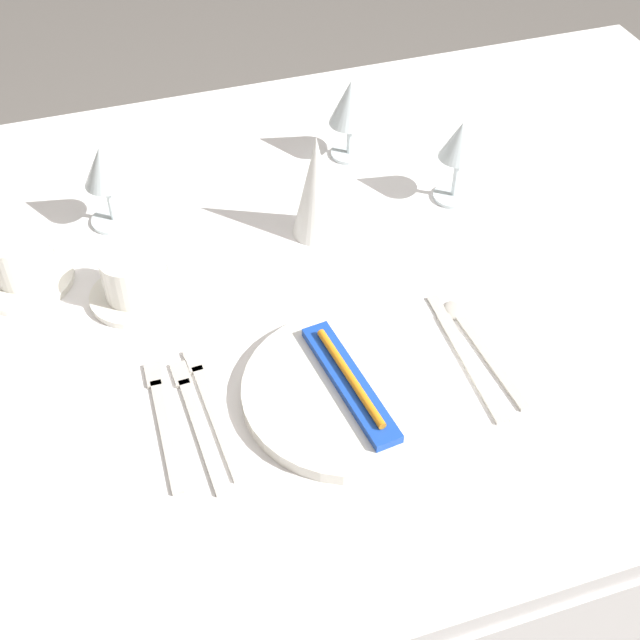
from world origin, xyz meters
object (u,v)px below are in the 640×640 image
Objects in this scene: wine_glass_left at (350,105)px; napkin_folded at (316,187)px; coffee_cup_right at (131,276)px; dinner_plate at (350,391)px; wine_glass_right at (104,172)px; fork_outer at (211,405)px; coffee_cup_left at (18,259)px; toothbrush_package at (350,382)px; fork_inner at (196,418)px; wine_glass_centre at (460,146)px; fork_salad at (163,418)px; dinner_knife at (467,358)px; spoon_soup at (475,339)px.

napkin_folded reaches higher than wine_glass_left.
coffee_cup_right is 0.58× the size of napkin_folded.
dinner_plate is 2.00× the size of wine_glass_right.
coffee_cup_left is at bearing 123.31° from fork_outer.
dinner_plate is 1.27× the size of toothbrush_package.
toothbrush_package is 0.54m from wine_glass_left.
fork_inner is 0.59m from wine_glass_centre.
napkin_folded is at bearing -176.31° from wine_glass_centre.
fork_salad is at bearing -149.99° from wine_glass_centre.
coffee_cup_left is 0.98× the size of coffee_cup_right.
coffee_cup_left is at bearing 119.25° from fork_inner.
fork_outer is 1.57× the size of wine_glass_left.
napkin_folded is (0.29, -0.12, -0.01)m from wine_glass_right.
toothbrush_package reaches higher than dinner_plate.
wine_glass_centre is (0.49, 0.32, 0.09)m from fork_inner.
wine_glass_right is (-0.23, 0.44, 0.08)m from dinner_plate.
dinner_plate is at bearing -42.78° from coffee_cup_left.
napkin_folded is at bearing -2.91° from coffee_cup_left.
dinner_plate is at bearing -100.56° from napkin_folded.
dinner_knife is 2.38× the size of coffee_cup_right.
napkin_folded is at bearing -22.55° from wine_glass_right.
spoon_soup is 1.24× the size of napkin_folded.
wine_glass_right reaches higher than fork_outer.
wine_glass_right reaches higher than spoon_soup.
dinner_knife is at bearing 3.48° from dinner_plate.
fork_outer is at bearing -128.74° from napkin_folded.
fork_outer is 0.42m from wine_glass_right.
wine_glass_left is (0.40, 0.24, 0.05)m from coffee_cup_right.
spoon_soup is at bearing -27.84° from coffee_cup_right.
fork_inner is at bearing -84.74° from wine_glass_right.
napkin_folded is (0.06, 0.32, 0.07)m from dinner_plate.
coffee_cup_right is 0.30m from napkin_folded.
wine_glass_centre is 0.24m from napkin_folded.
napkin_folded is (0.29, 0.06, 0.04)m from coffee_cup_right.
dinner_plate is at bearing -109.33° from wine_glass_left.
dinner_plate is 0.17m from fork_outer.
coffee_cup_left reaches higher than dinner_plate.
fork_outer is 0.37m from coffee_cup_left.
spoon_soup is 1.49× the size of wine_glass_left.
wine_glass_right is at bearing 168.65° from wine_glass_centre.
fork_outer is at bearing -56.69° from coffee_cup_left.
coffee_cup_left is 0.69× the size of wine_glass_left.
dinner_plate reaches higher than fork_outer.
fork_outer is 0.59m from wine_glass_left.
wine_glass_centre reaches higher than spoon_soup.
fork_salad is 0.61m from wine_glass_centre.
coffee_cup_right is 0.53m from wine_glass_centre.
dinner_knife is 1.73× the size of wine_glass_right.
fork_salad is 0.42m from spoon_soup.
dinner_plate is at bearing 180.00° from toothbrush_package.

